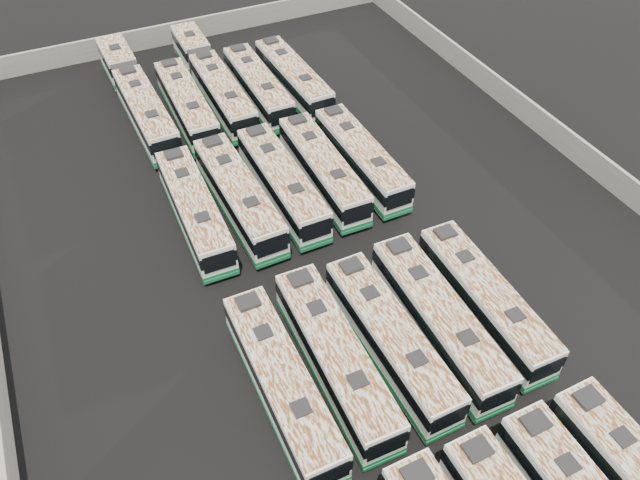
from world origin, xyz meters
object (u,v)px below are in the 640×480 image
Objects in this scene: bus_midfront_far_left at (282,383)px; bus_back_far_right at (293,79)px; bus_midback_far_right at (361,158)px; bus_back_left at (187,105)px; bus_back_right at (258,87)px; bus_midfront_left at (336,358)px; bus_midfront_center at (390,340)px; bus_midfront_right at (438,319)px; bus_midback_far_left at (195,210)px; bus_back_far_left at (137,95)px; bus_midback_left at (239,196)px; bus_midback_center at (282,183)px; bus_back_center at (212,78)px; bus_midback_right at (323,169)px; bus_midfront_far_right at (485,300)px.

bus_back_far_right is (13.61, 29.46, -0.02)m from bus_midfront_far_left.
bus_midback_far_right is at bearing -91.59° from bus_back_far_right.
bus_back_right is at bearing 2.92° from bus_back_left.
bus_midfront_left is 1.05× the size of bus_back_right.
bus_midfront_left reaches higher than bus_midfront_center.
bus_midfront_right reaches higher than bus_midback_far_left.
bus_back_left is at bearing 179.04° from bus_back_far_right.
bus_back_far_left is (-0.13, 32.82, 0.01)m from bus_midfront_far_left.
bus_back_left is at bearing 96.09° from bus_midfront_center.
bus_back_far_left is at bearing 163.02° from bus_back_right.
bus_midback_left reaches higher than bus_back_far_right.
bus_midfront_left is at bearing -85.00° from bus_back_far_left.
bus_back_far_left reaches higher than bus_midback_center.
bus_midfront_left is at bearing 175.85° from bus_midfront_center.
bus_back_center is (6.90, 16.85, -0.02)m from bus_midback_far_left.
bus_midback_left is 10.26m from bus_midback_far_right.
bus_midback_right is (10.29, 0.23, -0.00)m from bus_midback_far_left.
bus_midback_far_right is (6.82, 0.21, -0.05)m from bus_midback_center.
bus_midfront_right is at bearing -88.94° from bus_midback_right.
bus_midfront_right is 1.03× the size of bus_midback_far_left.
bus_midback_far_left is at bearing 178.89° from bus_midback_left.
bus_midfront_right reaches higher than bus_midfront_far_right.
bus_midfront_far_left is 16.25m from bus_midback_left.
bus_midfront_far_left reaches higher than bus_midback_far_left.
bus_back_far_right is (3.37, 13.33, -0.00)m from bus_midback_right.
bus_back_far_left is (-10.38, 16.68, 0.03)m from bus_midback_right.
bus_midfront_right is 16.10m from bus_midback_right.
bus_midback_center is 6.82m from bus_midback_far_right.
bus_midfront_right is 1.05× the size of bus_midback_far_right.
bus_midback_right is 1.02× the size of bus_midback_far_right.
bus_midfront_far_right is (6.80, 0.13, -0.02)m from bus_midfront_center.
bus_back_center is at bearing 76.88° from bus_midback_left.
bus_midback_right is at bearing 2.69° from bus_midback_far_left.
bus_midfront_far_right is 29.32m from bus_back_far_right.
bus_midback_far_right is (13.57, 16.16, -0.04)m from bus_midfront_far_left.
bus_back_left is 6.71m from bus_back_right.
bus_midfront_center is at bearing -112.65° from bus_midback_far_right.
bus_back_right is (3.30, -3.18, -0.01)m from bus_back_center.
bus_midfront_far_left is at bearing -130.13° from bus_midback_far_right.
bus_midback_center is 0.64× the size of bus_back_far_left.
bus_midfront_center is 32.74m from bus_back_center.
bus_midback_center is at bearing -178.30° from bus_midback_far_right.
bus_midfront_far_left is at bearing -90.94° from bus_back_far_left.
bus_back_left is (-10.22, 29.24, 0.03)m from bus_midfront_far_right.
bus_midfront_far_right is at bearing -69.54° from bus_back_left.
bus_midfront_far_left is 19.11m from bus_midback_right.
bus_midback_center is at bearing -0.76° from bus_midback_left.
bus_midfront_left is 16.07m from bus_midback_center.
bus_midfront_far_right is (13.67, 0.14, -0.04)m from bus_midfront_far_left.
bus_midfront_center and bus_midback_far_left have the same top height.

